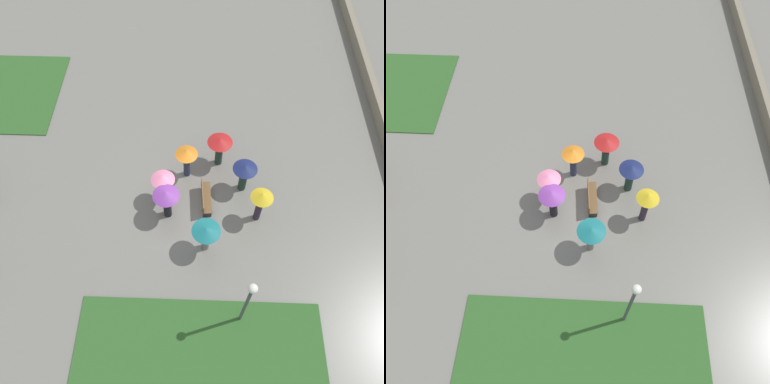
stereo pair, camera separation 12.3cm
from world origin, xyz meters
The scene contains 10 objects.
ground_plane centered at (0.00, 0.00, 0.00)m, with size 90.00×90.00×0.00m, color slate.
park_bench centered at (0.10, -1.24, 0.47)m, with size 1.71×0.54×0.90m.
lamp_post centered at (-5.12, -2.69, 2.57)m, with size 0.32×0.32×3.94m.
crowd_person_navy centered at (0.97, -2.98, 1.26)m, with size 1.11×1.11×1.76m.
crowd_person_orange centered at (1.67, -0.36, 1.38)m, with size 1.04×1.04×1.82m.
crowd_person_purple centered at (-0.58, 0.41, 1.39)m, with size 1.16×1.16×1.87m.
crowd_person_yellow centered at (-0.62, -3.58, 1.50)m, with size 0.97×0.97×2.03m.
crowd_person_pink centered at (0.28, 0.62, 1.33)m, with size 1.05×1.05×1.81m.
crowd_person_teal centered at (-2.15, -1.30, 1.39)m, with size 1.18×1.18×1.79m.
crowd_person_red centered at (2.42, -1.87, 1.32)m, with size 1.18×1.18×1.77m.
Camera 1 is at (-8.70, -0.95, 15.00)m, focal length 35.00 mm.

